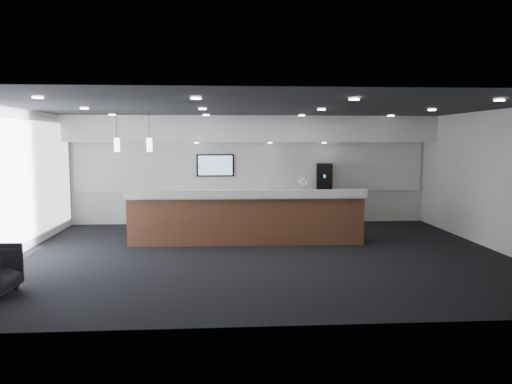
{
  "coord_description": "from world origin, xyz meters",
  "views": [
    {
      "loc": [
        -0.83,
        -10.08,
        2.35
      ],
      "look_at": [
        -0.04,
        1.3,
        1.16
      ],
      "focal_mm": 35.0,
      "sensor_mm": 36.0,
      "label": 1
    }
  ],
  "objects": [
    {
      "name": "service_counter",
      "position": [
        -0.27,
        1.21,
        0.57
      ],
      "size": [
        5.39,
        1.03,
        1.49
      ],
      "rotation": [
        0.0,
        0.0,
        -0.03
      ],
      "color": "#5A2C1E",
      "rests_on": "ground"
    },
    {
      "name": "ceiling_can_lights",
      "position": [
        0.0,
        0.0,
        2.97
      ],
      "size": [
        7.0,
        5.0,
        0.02
      ],
      "primitive_type": null,
      "color": "white",
      "rests_on": "ceiling"
    },
    {
      "name": "coffee_machine",
      "position": [
        2.04,
        3.65,
        1.33
      ],
      "size": [
        0.5,
        0.6,
        0.76
      ],
      "rotation": [
        0.0,
        0.0,
        -0.16
      ],
      "color": "black",
      "rests_on": "back_credenza"
    },
    {
      "name": "cup_2",
      "position": [
        1.03,
        3.53,
        1.0
      ],
      "size": [
        0.14,
        0.14,
        0.1
      ],
      "primitive_type": "imported",
      "rotation": [
        0.0,
        0.0,
        1.29
      ],
      "color": "white",
      "rests_on": "back_credenza"
    },
    {
      "name": "pendant_right",
      "position": [
        -3.1,
        0.8,
        2.25
      ],
      "size": [
        0.12,
        0.12,
        0.3
      ],
      "primitive_type": "cylinder",
      "color": "beige",
      "rests_on": "ceiling"
    },
    {
      "name": "wall_tv",
      "position": [
        -1.0,
        3.91,
        1.65
      ],
      "size": [
        1.05,
        0.08,
        0.62
      ],
      "color": "black",
      "rests_on": "back_wall"
    },
    {
      "name": "ceiling",
      "position": [
        0.0,
        0.0,
        3.0
      ],
      "size": [
        10.0,
        8.0,
        0.02
      ],
      "primitive_type": "cube",
      "color": "black",
      "rests_on": "back_wall"
    },
    {
      "name": "info_sign_left",
      "position": [
        0.61,
        3.58,
        1.07
      ],
      "size": [
        0.18,
        0.04,
        0.24
      ],
      "primitive_type": "cube",
      "rotation": [
        0.0,
        0.0,
        0.13
      ],
      "color": "white",
      "rests_on": "back_credenza"
    },
    {
      "name": "alcove_panel",
      "position": [
        0.0,
        3.97,
        1.6
      ],
      "size": [
        9.8,
        0.06,
        1.4
      ],
      "primitive_type": "cube",
      "color": "silver",
      "rests_on": "back_wall"
    },
    {
      "name": "pendant_left",
      "position": [
        -2.4,
        0.8,
        2.25
      ],
      "size": [
        0.12,
        0.12,
        0.3
      ],
      "primitive_type": "cylinder",
      "color": "beige",
      "rests_on": "ceiling"
    },
    {
      "name": "info_sign_right",
      "position": [
        0.85,
        3.54,
        1.08
      ],
      "size": [
        0.19,
        0.02,
        0.25
      ],
      "primitive_type": "cube",
      "rotation": [
        0.0,
        0.0,
        -0.02
      ],
      "color": "white",
      "rests_on": "back_credenza"
    },
    {
      "name": "back_credenza",
      "position": [
        -0.0,
        3.64,
        0.48
      ],
      "size": [
        5.06,
        0.66,
        0.95
      ],
      "color": "gray",
      "rests_on": "ground"
    },
    {
      "name": "window_blinds_wall",
      "position": [
        -4.96,
        0.0,
        1.5
      ],
      "size": [
        0.04,
        7.36,
        2.55
      ],
      "primitive_type": "cube",
      "color": "silver",
      "rests_on": "left_wall"
    },
    {
      "name": "ground",
      "position": [
        0.0,
        0.0,
        0.0
      ],
      "size": [
        10.0,
        10.0,
        0.0
      ],
      "primitive_type": "plane",
      "color": "black",
      "rests_on": "ground"
    },
    {
      "name": "cup_5",
      "position": [
        0.61,
        3.53,
        1.0
      ],
      "size": [
        0.12,
        0.12,
        0.1
      ],
      "primitive_type": "imported",
      "rotation": [
        0.0,
        0.0,
        3.23
      ],
      "color": "white",
      "rests_on": "back_credenza"
    },
    {
      "name": "cup_4",
      "position": [
        0.75,
        3.53,
        1.0
      ],
      "size": [
        0.15,
        0.15,
        0.1
      ],
      "primitive_type": "imported",
      "rotation": [
        0.0,
        0.0,
        2.58
      ],
      "color": "white",
      "rests_on": "back_credenza"
    },
    {
      "name": "cup_6",
      "position": [
        0.47,
        3.53,
        1.0
      ],
      "size": [
        0.15,
        0.15,
        0.1
      ],
      "primitive_type": "imported",
      "rotation": [
        0.0,
        0.0,
        3.87
      ],
      "color": "white",
      "rests_on": "back_credenza"
    },
    {
      "name": "cup_1",
      "position": [
        1.17,
        3.53,
        1.0
      ],
      "size": [
        0.15,
        0.15,
        0.1
      ],
      "primitive_type": "imported",
      "rotation": [
        0.0,
        0.0,
        0.65
      ],
      "color": "white",
      "rests_on": "back_credenza"
    },
    {
      "name": "cup_0",
      "position": [
        1.31,
        3.53,
        1.0
      ],
      "size": [
        0.11,
        0.11,
        0.1
      ],
      "primitive_type": "imported",
      "color": "white",
      "rests_on": "back_credenza"
    },
    {
      "name": "back_wall",
      "position": [
        0.0,
        4.0,
        1.5
      ],
      "size": [
        10.0,
        0.02,
        3.0
      ],
      "primitive_type": "cube",
      "color": "silver",
      "rests_on": "ground"
    },
    {
      "name": "right_wall",
      "position": [
        5.0,
        0.0,
        1.5
      ],
      "size": [
        0.02,
        8.0,
        3.0
      ],
      "primitive_type": "cube",
      "color": "silver",
      "rests_on": "ground"
    },
    {
      "name": "left_wall",
      "position": [
        -5.0,
        0.0,
        1.5
      ],
      "size": [
        0.02,
        8.0,
        3.0
      ],
      "primitive_type": "cube",
      "color": "silver",
      "rests_on": "ground"
    },
    {
      "name": "soffit_bulkhead",
      "position": [
        0.0,
        3.55,
        2.65
      ],
      "size": [
        10.0,
        0.9,
        0.7
      ],
      "primitive_type": "cube",
      "color": "silver",
      "rests_on": "back_wall"
    },
    {
      "name": "cup_3",
      "position": [
        0.89,
        3.53,
        1.0
      ],
      "size": [
        0.14,
        0.14,
        0.1
      ],
      "primitive_type": "imported",
      "rotation": [
        0.0,
        0.0,
        1.94
      ],
      "color": "white",
      "rests_on": "back_credenza"
    }
  ]
}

